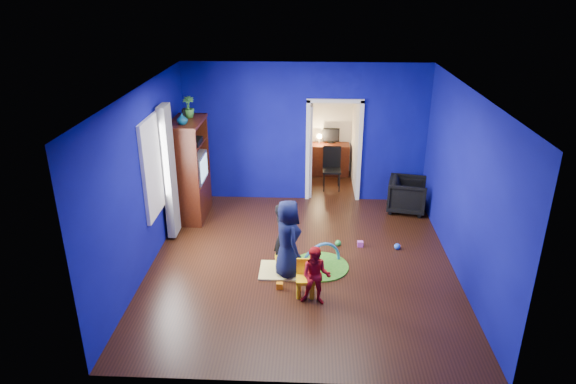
{
  "coord_description": "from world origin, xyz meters",
  "views": [
    {
      "loc": [
        0.12,
        -7.47,
        4.42
      ],
      "look_at": [
        -0.24,
        0.4,
        1.12
      ],
      "focal_mm": 32.0,
      "sensor_mm": 36.0,
      "label": 1
    }
  ],
  "objects_px": {
    "child_navy": "(288,239)",
    "kid_chair": "(306,280)",
    "armchair": "(407,195)",
    "play_mat": "(320,266)",
    "toddler_red": "(316,276)",
    "tv_armoire": "(190,170)",
    "crt_tv": "(192,168)",
    "study_desk": "(330,159)",
    "folding_chair": "(332,170)",
    "hopper_ball": "(286,257)",
    "vase": "(182,119)",
    "child_black": "(283,237)"
  },
  "relations": [
    {
      "from": "child_navy",
      "to": "hopper_ball",
      "type": "xyz_separation_m",
      "value": [
        -0.05,
        0.25,
        -0.47
      ]
    },
    {
      "from": "child_navy",
      "to": "crt_tv",
      "type": "xyz_separation_m",
      "value": [
        -1.96,
        2.13,
        0.37
      ]
    },
    {
      "from": "toddler_red",
      "to": "vase",
      "type": "height_order",
      "value": "vase"
    },
    {
      "from": "armchair",
      "to": "tv_armoire",
      "type": "xyz_separation_m",
      "value": [
        -4.31,
        -0.43,
        0.64
      ]
    },
    {
      "from": "vase",
      "to": "folding_chair",
      "type": "relative_size",
      "value": 0.23
    },
    {
      "from": "study_desk",
      "to": "folding_chair",
      "type": "relative_size",
      "value": 0.96
    },
    {
      "from": "toddler_red",
      "to": "crt_tv",
      "type": "distance_m",
      "value": 3.8
    },
    {
      "from": "study_desk",
      "to": "folding_chair",
      "type": "xyz_separation_m",
      "value": [
        0.0,
        -0.96,
        0.09
      ]
    },
    {
      "from": "armchair",
      "to": "child_navy",
      "type": "relative_size",
      "value": 0.59
    },
    {
      "from": "child_black",
      "to": "kid_chair",
      "type": "distance_m",
      "value": 0.9
    },
    {
      "from": "play_mat",
      "to": "crt_tv",
      "type": "bearing_deg",
      "value": 142.76
    },
    {
      "from": "armchair",
      "to": "play_mat",
      "type": "relative_size",
      "value": 0.8
    },
    {
      "from": "tv_armoire",
      "to": "crt_tv",
      "type": "xyz_separation_m",
      "value": [
        0.04,
        0.0,
        0.04
      ]
    },
    {
      "from": "child_navy",
      "to": "play_mat",
      "type": "bearing_deg",
      "value": -87.66
    },
    {
      "from": "crt_tv",
      "to": "child_navy",
      "type": "bearing_deg",
      "value": -47.49
    },
    {
      "from": "crt_tv",
      "to": "study_desk",
      "type": "relative_size",
      "value": 0.8
    },
    {
      "from": "armchair",
      "to": "toddler_red",
      "type": "bearing_deg",
      "value": 162.82
    },
    {
      "from": "child_black",
      "to": "crt_tv",
      "type": "bearing_deg",
      "value": 28.41
    },
    {
      "from": "child_black",
      "to": "play_mat",
      "type": "distance_m",
      "value": 0.83
    },
    {
      "from": "tv_armoire",
      "to": "hopper_ball",
      "type": "relative_size",
      "value": 5.49
    },
    {
      "from": "child_navy",
      "to": "folding_chair",
      "type": "distance_m",
      "value": 3.76
    },
    {
      "from": "crt_tv",
      "to": "kid_chair",
      "type": "relative_size",
      "value": 1.4
    },
    {
      "from": "toddler_red",
      "to": "folding_chair",
      "type": "xyz_separation_m",
      "value": [
        0.37,
        4.42,
        0.01
      ]
    },
    {
      "from": "child_navy",
      "to": "toddler_red",
      "type": "relative_size",
      "value": 1.42
    },
    {
      "from": "tv_armoire",
      "to": "kid_chair",
      "type": "distance_m",
      "value": 3.61
    },
    {
      "from": "vase",
      "to": "hopper_ball",
      "type": "distance_m",
      "value": 3.14
    },
    {
      "from": "tv_armoire",
      "to": "kid_chair",
      "type": "bearing_deg",
      "value": -49.67
    },
    {
      "from": "armchair",
      "to": "tv_armoire",
      "type": "distance_m",
      "value": 4.38
    },
    {
      "from": "toddler_red",
      "to": "folding_chair",
      "type": "bearing_deg",
      "value": 92.55
    },
    {
      "from": "vase",
      "to": "child_black",
      "type": "bearing_deg",
      "value": -40.79
    },
    {
      "from": "armchair",
      "to": "child_navy",
      "type": "height_order",
      "value": "child_navy"
    },
    {
      "from": "child_black",
      "to": "play_mat",
      "type": "relative_size",
      "value": 1.22
    },
    {
      "from": "child_black",
      "to": "folding_chair",
      "type": "distance_m",
      "value": 3.59
    },
    {
      "from": "toddler_red",
      "to": "hopper_ball",
      "type": "xyz_separation_m",
      "value": [
        -0.49,
        1.01,
        -0.28
      ]
    },
    {
      "from": "hopper_ball",
      "to": "study_desk",
      "type": "bearing_deg",
      "value": 78.86
    },
    {
      "from": "child_black",
      "to": "study_desk",
      "type": "xyz_separation_m",
      "value": [
        0.9,
        4.44,
        -0.2
      ]
    },
    {
      "from": "vase",
      "to": "study_desk",
      "type": "height_order",
      "value": "vase"
    },
    {
      "from": "vase",
      "to": "kid_chair",
      "type": "bearing_deg",
      "value": -46.31
    },
    {
      "from": "child_navy",
      "to": "kid_chair",
      "type": "height_order",
      "value": "child_navy"
    },
    {
      "from": "toddler_red",
      "to": "play_mat",
      "type": "bearing_deg",
      "value": 92.74
    },
    {
      "from": "child_black",
      "to": "tv_armoire",
      "type": "distance_m",
      "value": 2.75
    },
    {
      "from": "crt_tv",
      "to": "play_mat",
      "type": "relative_size",
      "value": 0.74
    },
    {
      "from": "armchair",
      "to": "study_desk",
      "type": "bearing_deg",
      "value": 48.26
    },
    {
      "from": "hopper_ball",
      "to": "folding_chair",
      "type": "relative_size",
      "value": 0.39
    },
    {
      "from": "tv_armoire",
      "to": "play_mat",
      "type": "bearing_deg",
      "value": -36.8
    },
    {
      "from": "vase",
      "to": "hopper_ball",
      "type": "height_order",
      "value": "vase"
    },
    {
      "from": "armchair",
      "to": "play_mat",
      "type": "bearing_deg",
      "value": 154.47
    },
    {
      "from": "armchair",
      "to": "folding_chair",
      "type": "relative_size",
      "value": 0.82
    },
    {
      "from": "play_mat",
      "to": "folding_chair",
      "type": "height_order",
      "value": "folding_chair"
    },
    {
      "from": "armchair",
      "to": "folding_chair",
      "type": "height_order",
      "value": "folding_chair"
    }
  ]
}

